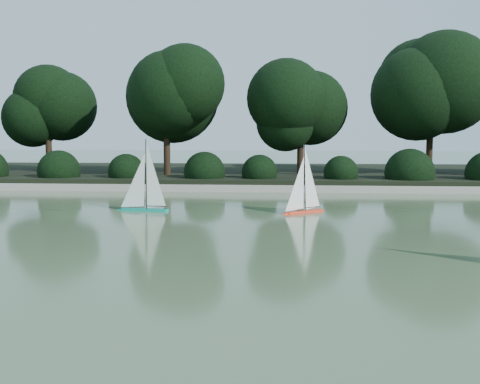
{
  "coord_description": "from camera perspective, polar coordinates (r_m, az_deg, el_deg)",
  "views": [
    {
      "loc": [
        0.52,
        -6.93,
        1.67
      ],
      "look_at": [
        -0.16,
        2.27,
        0.7
      ],
      "focal_mm": 45.0,
      "sensor_mm": 36.0,
      "label": 1
    }
  ],
  "objects": [
    {
      "name": "pond_coping",
      "position": [
        16.01,
        2.36,
        0.34
      ],
      "size": [
        40.0,
        0.35,
        0.18
      ],
      "primitive_type": "cube",
      "color": "gray",
      "rests_on": "ground"
    },
    {
      "name": "tree_line",
      "position": [
        18.4,
        6.53,
        8.99
      ],
      "size": [
        26.31,
        3.93,
        4.39
      ],
      "color": "black",
      "rests_on": "ground"
    },
    {
      "name": "sailboat_orange",
      "position": [
        12.01,
        5.79,
        -0.91
      ],
      "size": [
        0.92,
        0.79,
        1.48
      ],
      "color": "#FA3C1F",
      "rests_on": "ground"
    },
    {
      "name": "shrub_hedge",
      "position": [
        16.88,
        2.46,
        1.85
      ],
      "size": [
        29.1,
        1.1,
        1.1
      ],
      "color": "black",
      "rests_on": "ground"
    },
    {
      "name": "sailboat_teal",
      "position": [
        12.47,
        -9.45,
        -0.64
      ],
      "size": [
        1.14,
        0.27,
        1.56
      ],
      "color": "#078F7C",
      "rests_on": "ground"
    },
    {
      "name": "ground",
      "position": [
        7.14,
        -0.03,
        -7.51
      ],
      "size": [
        80.0,
        80.0,
        0.0
      ],
      "primitive_type": "plane",
      "color": "#3E5231",
      "rests_on": "ground"
    },
    {
      "name": "far_bank",
      "position": [
        19.99,
        2.73,
        1.64
      ],
      "size": [
        40.0,
        8.0,
        0.3
      ],
      "primitive_type": "cube",
      "color": "black",
      "rests_on": "ground"
    }
  ]
}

